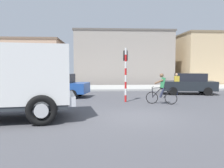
{
  "coord_description": "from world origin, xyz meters",
  "views": [
    {
      "loc": [
        -1.54,
        -9.55,
        2.07
      ],
      "look_at": [
        -0.76,
        2.5,
        1.2
      ],
      "focal_mm": 37.72,
      "sensor_mm": 36.0,
      "label": 1
    }
  ],
  "objects_px": {
    "truck_foreground": "(1,78)",
    "car_red_near": "(189,83)",
    "cyclist": "(162,89)",
    "pedestrian_near_kerb": "(177,84)",
    "car_white_mid": "(58,85)",
    "car_far_side": "(15,84)",
    "traffic_light_pole": "(126,67)"
  },
  "relations": [
    {
      "from": "car_red_near",
      "to": "car_far_side",
      "type": "xyz_separation_m",
      "value": [
        -12.95,
        -0.12,
        0.0
      ]
    },
    {
      "from": "car_far_side",
      "to": "cyclist",
      "type": "bearing_deg",
      "value": -25.39
    },
    {
      "from": "car_white_mid",
      "to": "car_far_side",
      "type": "height_order",
      "value": "same"
    },
    {
      "from": "truck_foreground",
      "to": "car_red_near",
      "type": "relative_size",
      "value": 1.36
    },
    {
      "from": "truck_foreground",
      "to": "car_red_near",
      "type": "distance_m",
      "value": 13.51
    },
    {
      "from": "truck_foreground",
      "to": "traffic_light_pole",
      "type": "xyz_separation_m",
      "value": [
        5.42,
        4.58,
        0.4
      ]
    },
    {
      "from": "cyclist",
      "to": "car_white_mid",
      "type": "xyz_separation_m",
      "value": [
        -6.27,
        3.53,
        -0.05
      ]
    },
    {
      "from": "car_far_side",
      "to": "pedestrian_near_kerb",
      "type": "distance_m",
      "value": 11.86
    },
    {
      "from": "truck_foreground",
      "to": "pedestrian_near_kerb",
      "type": "distance_m",
      "value": 12.37
    },
    {
      "from": "traffic_light_pole",
      "to": "car_red_near",
      "type": "bearing_deg",
      "value": 34.17
    },
    {
      "from": "pedestrian_near_kerb",
      "to": "cyclist",
      "type": "bearing_deg",
      "value": -118.81
    },
    {
      "from": "cyclist",
      "to": "pedestrian_near_kerb",
      "type": "distance_m",
      "value": 4.78
    },
    {
      "from": "truck_foreground",
      "to": "cyclist",
      "type": "xyz_separation_m",
      "value": [
        7.33,
        3.53,
        -0.8
      ]
    },
    {
      "from": "car_white_mid",
      "to": "traffic_light_pole",
      "type": "bearing_deg",
      "value": -29.61
    },
    {
      "from": "truck_foreground",
      "to": "car_red_near",
      "type": "height_order",
      "value": "truck_foreground"
    },
    {
      "from": "traffic_light_pole",
      "to": "car_red_near",
      "type": "relative_size",
      "value": 0.76
    },
    {
      "from": "car_red_near",
      "to": "cyclist",
      "type": "bearing_deg",
      "value": -126.12
    },
    {
      "from": "truck_foreground",
      "to": "car_far_side",
      "type": "relative_size",
      "value": 1.34
    },
    {
      "from": "cyclist",
      "to": "pedestrian_near_kerb",
      "type": "relative_size",
      "value": 1.06
    },
    {
      "from": "car_red_near",
      "to": "car_white_mid",
      "type": "height_order",
      "value": "same"
    },
    {
      "from": "car_red_near",
      "to": "pedestrian_near_kerb",
      "type": "bearing_deg",
      "value": -157.0
    },
    {
      "from": "cyclist",
      "to": "car_far_side",
      "type": "height_order",
      "value": "cyclist"
    },
    {
      "from": "car_far_side",
      "to": "car_red_near",
      "type": "bearing_deg",
      "value": 0.54
    },
    {
      "from": "truck_foreground",
      "to": "traffic_light_pole",
      "type": "relative_size",
      "value": 1.79
    },
    {
      "from": "traffic_light_pole",
      "to": "truck_foreground",
      "type": "bearing_deg",
      "value": -139.8
    },
    {
      "from": "truck_foreground",
      "to": "car_white_mid",
      "type": "height_order",
      "value": "truck_foreground"
    },
    {
      "from": "car_red_near",
      "to": "pedestrian_near_kerb",
      "type": "distance_m",
      "value": 1.19
    },
    {
      "from": "cyclist",
      "to": "car_white_mid",
      "type": "height_order",
      "value": "cyclist"
    },
    {
      "from": "cyclist",
      "to": "truck_foreground",
      "type": "bearing_deg",
      "value": -154.3
    },
    {
      "from": "car_red_near",
      "to": "car_white_mid",
      "type": "xyz_separation_m",
      "value": [
        -9.66,
        -1.12,
        0.0
      ]
    },
    {
      "from": "car_red_near",
      "to": "car_far_side",
      "type": "relative_size",
      "value": 0.99
    },
    {
      "from": "cyclist",
      "to": "car_white_mid",
      "type": "distance_m",
      "value": 7.19
    }
  ]
}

